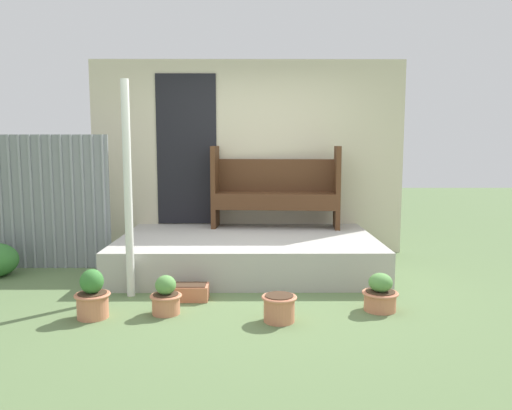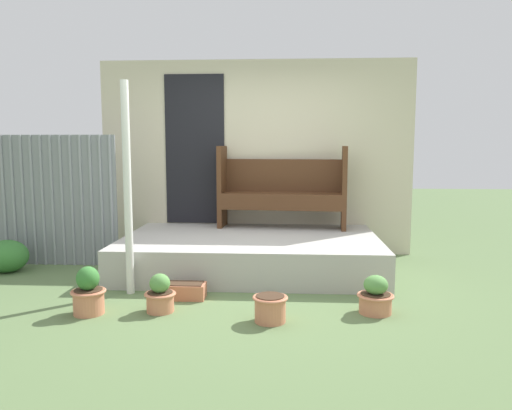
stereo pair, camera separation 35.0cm
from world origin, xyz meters
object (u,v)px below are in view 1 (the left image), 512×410
(support_post, at_px, (128,190))
(flower_pot_left, at_px, (92,297))
(flower_pot_right, at_px, (279,307))
(flower_pot_far_right, at_px, (380,294))
(flower_pot_middle, at_px, (166,297))
(planter_box_rect, at_px, (188,292))
(bench, at_px, (276,187))

(support_post, bearing_deg, flower_pot_left, -105.77)
(support_post, distance_m, flower_pot_right, 1.85)
(flower_pot_far_right, bearing_deg, support_post, 169.12)
(support_post, relative_size, flower_pot_middle, 6.06)
(support_post, distance_m, planter_box_rect, 1.14)
(bench, distance_m, flower_pot_left, 2.95)
(flower_pot_right, distance_m, flower_pot_far_right, 0.96)
(bench, height_order, flower_pot_left, bench)
(bench, bearing_deg, flower_pot_middle, -111.31)
(planter_box_rect, bearing_deg, bench, 63.11)
(flower_pot_middle, distance_m, flower_pot_far_right, 1.91)
(flower_pot_middle, relative_size, flower_pot_right, 1.15)
(flower_pot_middle, distance_m, planter_box_rect, 0.43)
(bench, height_order, planter_box_rect, bench)
(flower_pot_middle, bearing_deg, flower_pot_right, -11.18)
(bench, relative_size, flower_pot_left, 3.91)
(flower_pot_right, bearing_deg, flower_pot_far_right, 16.48)
(flower_pot_left, xyz_separation_m, flower_pot_middle, (0.61, 0.10, -0.03))
(planter_box_rect, bearing_deg, flower_pot_far_right, -10.21)
(support_post, xyz_separation_m, flower_pot_middle, (0.44, -0.53, -0.90))
(flower_pot_left, xyz_separation_m, flower_pot_right, (1.60, -0.10, -0.06))
(flower_pot_middle, height_order, planter_box_rect, flower_pot_middle)
(flower_pot_middle, bearing_deg, bench, 64.36)
(support_post, xyz_separation_m, planter_box_rect, (0.58, -0.13, -0.97))
(bench, bearing_deg, planter_box_rect, -112.56)
(flower_pot_middle, distance_m, flower_pot_right, 1.01)
(support_post, height_order, flower_pot_middle, support_post)
(planter_box_rect, bearing_deg, flower_pot_middle, -109.56)
(flower_pot_left, bearing_deg, flower_pot_right, -3.56)
(bench, height_order, flower_pot_right, bench)
(support_post, xyz_separation_m, flower_pot_far_right, (2.35, -0.45, -0.90))
(bench, height_order, flower_pot_middle, bench)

